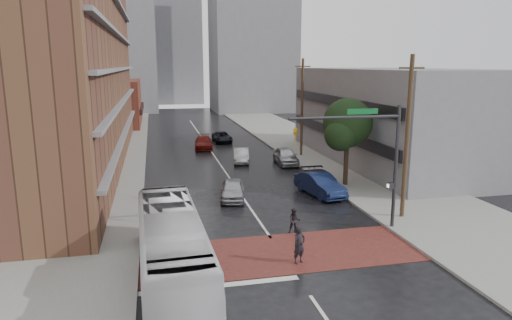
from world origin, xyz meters
TOP-DOWN VIEW (x-y plane):
  - ground at (0.00, 0.00)m, footprint 160.00×160.00m
  - crosswalk at (0.00, 0.50)m, footprint 14.00×5.00m
  - sidewalk_west at (-11.50, 25.00)m, footprint 9.00×90.00m
  - sidewalk_east at (11.50, 25.00)m, footprint 9.00×90.00m
  - apartment_block at (-14.00, 24.00)m, footprint 10.00×44.00m
  - storefront_west at (-12.00, 54.00)m, footprint 8.00×16.00m
  - building_east at (16.50, 20.00)m, footprint 11.00×26.00m
  - distant_tower_west at (-14.00, 78.00)m, footprint 18.00×16.00m
  - distant_tower_east at (14.00, 72.00)m, footprint 16.00×14.00m
  - distant_tower_center at (0.00, 95.00)m, footprint 12.00×10.00m
  - street_tree at (8.52, 12.03)m, footprint 4.20×4.10m
  - signal_mast at (5.85, 2.50)m, footprint 6.50×0.30m
  - utility_pole_near at (8.80, 4.00)m, footprint 1.60×0.26m
  - utility_pole_far at (8.80, 24.00)m, footprint 1.60×0.26m
  - transit_bus at (-5.50, -1.46)m, footprint 3.03×11.39m
  - pedestrian_a at (0.53, -0.84)m, footprint 0.80×0.68m
  - pedestrian_b at (1.50, 3.00)m, footprint 0.82×0.70m
  - car_travel_a at (-0.79, 10.42)m, footprint 2.36×4.37m
  - car_travel_b at (2.17, 22.53)m, footprint 2.09×4.29m
  - car_travel_c at (-0.61, 30.71)m, footprint 2.42×5.01m
  - suv_travel at (2.08, 34.67)m, footprint 2.16×4.53m
  - car_parked_near at (5.61, 9.96)m, footprint 2.63×5.19m
  - car_parked_mid at (6.05, 10.94)m, footprint 2.31×5.20m
  - car_parked_far at (6.19, 20.78)m, footprint 2.10×4.74m

SIDE VIEW (x-z plane):
  - ground at x=0.00m, z-range 0.00..0.00m
  - crosswalk at x=0.00m, z-range 0.00..0.02m
  - sidewalk_west at x=-11.50m, z-range 0.00..0.15m
  - sidewalk_east at x=11.50m, z-range 0.00..0.15m
  - suv_travel at x=2.08m, z-range 0.00..1.25m
  - car_travel_b at x=2.17m, z-range 0.00..1.35m
  - car_travel_c at x=-0.61m, z-range 0.00..1.41m
  - car_travel_a at x=-0.79m, z-range 0.00..1.41m
  - pedestrian_b at x=1.50m, z-range 0.00..1.47m
  - car_parked_mid at x=6.05m, z-range 0.00..1.48m
  - car_parked_far at x=6.19m, z-range 0.00..1.59m
  - car_parked_near at x=5.61m, z-range 0.00..1.63m
  - pedestrian_a at x=0.53m, z-range 0.00..1.86m
  - transit_bus at x=-5.50m, z-range 0.00..3.15m
  - storefront_west at x=-12.00m, z-range 0.00..7.00m
  - building_east at x=16.50m, z-range 0.00..9.00m
  - signal_mast at x=5.85m, z-range 1.13..8.33m
  - street_tree at x=8.52m, z-range 1.28..8.18m
  - utility_pole_near at x=8.80m, z-range 0.14..10.14m
  - utility_pole_far at x=8.80m, z-range 0.14..10.14m
  - distant_tower_center at x=0.00m, z-range 0.00..24.00m
  - apartment_block at x=-14.00m, z-range 0.00..28.00m
  - distant_tower_west at x=-14.00m, z-range 0.00..32.00m
  - distant_tower_east at x=14.00m, z-range 0.00..36.00m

